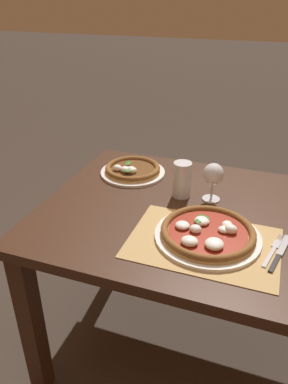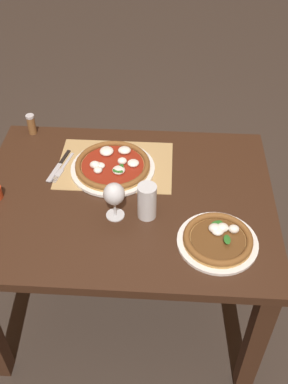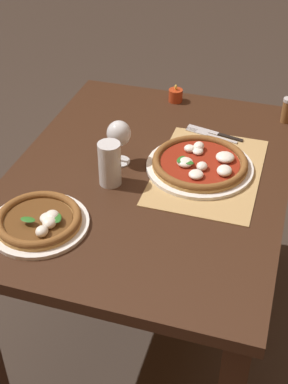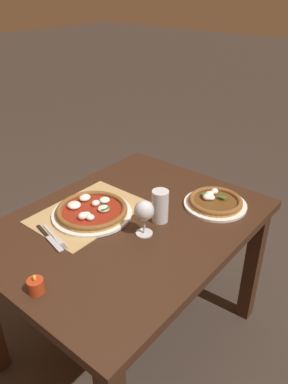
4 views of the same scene
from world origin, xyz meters
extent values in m
plane|color=#382D26|center=(0.00, 0.00, 0.00)|extent=(24.00, 24.00, 0.00)
cube|color=#382114|center=(0.00, 0.00, 0.72)|extent=(1.18, 0.90, 0.04)
cube|color=#382114|center=(-0.53, -0.39, 0.35)|extent=(0.07, 0.07, 0.70)
cube|color=#382114|center=(-0.53, 0.39, 0.35)|extent=(0.07, 0.07, 0.70)
cube|color=tan|center=(0.06, -0.18, 0.74)|extent=(0.49, 0.34, 0.00)
cylinder|color=white|center=(0.07, -0.15, 0.75)|extent=(0.35, 0.35, 0.01)
cylinder|color=tan|center=(0.07, -0.15, 0.76)|extent=(0.31, 0.31, 0.01)
torus|color=brown|center=(0.07, -0.15, 0.77)|extent=(0.31, 0.31, 0.02)
cylinder|color=maroon|center=(0.07, -0.15, 0.77)|extent=(0.26, 0.26, 0.00)
ellipsoid|color=white|center=(0.14, -0.13, 0.78)|extent=(0.04, 0.04, 0.03)
ellipsoid|color=white|center=(0.04, -0.11, 0.78)|extent=(0.05, 0.05, 0.02)
ellipsoid|color=white|center=(0.02, -0.24, 0.78)|extent=(0.06, 0.05, 0.03)
ellipsoid|color=white|center=(0.03, -0.17, 0.78)|extent=(0.04, 0.04, 0.03)
ellipsoid|color=white|center=(0.12, -0.14, 0.78)|extent=(0.04, 0.04, 0.02)
ellipsoid|color=white|center=(-0.02, -0.16, 0.78)|extent=(0.05, 0.05, 0.02)
ellipsoid|color=white|center=(0.10, -0.23, 0.78)|extent=(0.06, 0.06, 0.03)
ellipsoid|color=white|center=(0.12, -0.11, 0.78)|extent=(0.04, 0.04, 0.02)
ellipsoid|color=#286B23|center=(0.03, -0.12, 0.79)|extent=(0.03, 0.05, 0.00)
ellipsoid|color=#286B23|center=(0.04, -0.10, 0.79)|extent=(0.05, 0.03, 0.00)
cylinder|color=white|center=(-0.35, 0.23, 0.75)|extent=(0.29, 0.29, 0.01)
cylinder|color=tan|center=(-0.35, 0.23, 0.76)|extent=(0.25, 0.25, 0.01)
torus|color=brown|center=(-0.35, 0.23, 0.77)|extent=(0.25, 0.25, 0.02)
cylinder|color=brown|center=(-0.35, 0.23, 0.76)|extent=(0.19, 0.19, 0.00)
ellipsoid|color=white|center=(-0.37, 0.18, 0.78)|extent=(0.04, 0.04, 0.03)
ellipsoid|color=white|center=(-0.41, 0.19, 0.78)|extent=(0.04, 0.03, 0.03)
ellipsoid|color=white|center=(-0.35, 0.19, 0.77)|extent=(0.05, 0.05, 0.02)
ellipsoid|color=white|center=(-0.34, 0.19, 0.78)|extent=(0.05, 0.04, 0.03)
ellipsoid|color=#286B23|center=(-0.38, 0.24, 0.78)|extent=(0.03, 0.04, 0.00)
ellipsoid|color=#286B23|center=(-0.35, 0.17, 0.78)|extent=(0.05, 0.04, 0.00)
cylinder|color=silver|center=(0.03, 0.11, 0.74)|extent=(0.07, 0.07, 0.00)
cylinder|color=silver|center=(0.03, 0.11, 0.78)|extent=(0.01, 0.01, 0.06)
ellipsoid|color=silver|center=(0.03, 0.11, 0.85)|extent=(0.08, 0.08, 0.08)
ellipsoid|color=#C17019|center=(0.03, 0.11, 0.84)|extent=(0.07, 0.07, 0.05)
cylinder|color=silver|center=(-0.09, 0.10, 0.81)|extent=(0.07, 0.07, 0.15)
cylinder|color=black|center=(-0.09, 0.10, 0.80)|extent=(0.07, 0.07, 0.12)
cylinder|color=silver|center=(-0.09, 0.10, 0.86)|extent=(0.07, 0.07, 0.02)
cube|color=#B7B7BC|center=(0.27, -0.19, 0.75)|extent=(0.04, 0.11, 0.00)
cube|color=#B7B7BC|center=(0.29, -0.11, 0.75)|extent=(0.03, 0.05, 0.00)
cylinder|color=#B7B7BC|center=(0.31, -0.08, 0.75)|extent=(0.01, 0.04, 0.00)
cylinder|color=#B7B7BC|center=(0.30, -0.07, 0.75)|extent=(0.01, 0.04, 0.00)
cylinder|color=#B7B7BC|center=(0.29, -0.07, 0.75)|extent=(0.01, 0.04, 0.00)
cylinder|color=#B7B7BC|center=(0.29, -0.07, 0.75)|extent=(0.01, 0.04, 0.00)
cube|color=black|center=(0.28, -0.22, 0.75)|extent=(0.03, 0.10, 0.01)
cube|color=#B7B7BC|center=(0.31, -0.11, 0.75)|extent=(0.05, 0.12, 0.00)
camera|label=1|loc=(0.22, -1.19, 1.48)|focal=35.00mm
camera|label=2|loc=(-0.15, 1.28, 1.96)|focal=42.00mm
camera|label=3|loc=(-1.38, -0.40, 1.75)|focal=50.00mm
camera|label=4|loc=(0.99, 0.90, 1.65)|focal=35.00mm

